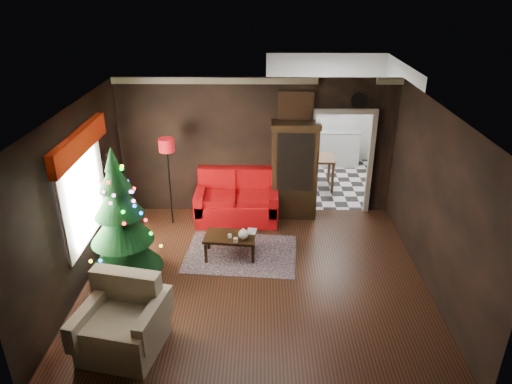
{
  "coord_description": "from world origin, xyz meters",
  "views": [
    {
      "loc": [
        0.09,
        -6.43,
        4.54
      ],
      "look_at": [
        0.0,
        0.9,
        1.15
      ],
      "focal_mm": 32.95,
      "sensor_mm": 36.0,
      "label": 1
    }
  ],
  "objects_px": {
    "coffee_table": "(230,245)",
    "teapot": "(243,234)",
    "armchair": "(122,321)",
    "kitchen_table": "(317,172)",
    "loveseat": "(237,197)",
    "curio_cabinet": "(294,173)",
    "christmas_tree": "(120,220)",
    "wall_clock": "(359,100)",
    "floor_lamp": "(170,185)"
  },
  "relations": [
    {
      "from": "floor_lamp",
      "to": "armchair",
      "type": "xyz_separation_m",
      "value": [
        -0.03,
        -3.5,
        -0.37
      ]
    },
    {
      "from": "curio_cabinet",
      "to": "kitchen_table",
      "type": "relative_size",
      "value": 2.53
    },
    {
      "from": "loveseat",
      "to": "teapot",
      "type": "distance_m",
      "value": 1.49
    },
    {
      "from": "coffee_table",
      "to": "teapot",
      "type": "relative_size",
      "value": 4.41
    },
    {
      "from": "christmas_tree",
      "to": "kitchen_table",
      "type": "relative_size",
      "value": 3.02
    },
    {
      "from": "wall_clock",
      "to": "teapot",
      "type": "bearing_deg",
      "value": -139.09
    },
    {
      "from": "armchair",
      "to": "wall_clock",
      "type": "bearing_deg",
      "value": 59.94
    },
    {
      "from": "floor_lamp",
      "to": "curio_cabinet",
      "type": "bearing_deg",
      "value": 8.96
    },
    {
      "from": "christmas_tree",
      "to": "wall_clock",
      "type": "xyz_separation_m",
      "value": [
        4.08,
        2.39,
        1.33
      ]
    },
    {
      "from": "armchair",
      "to": "kitchen_table",
      "type": "distance_m",
      "value": 6.16
    },
    {
      "from": "christmas_tree",
      "to": "armchair",
      "type": "xyz_separation_m",
      "value": [
        0.41,
        -1.67,
        -0.59
      ]
    },
    {
      "from": "floor_lamp",
      "to": "armchair",
      "type": "distance_m",
      "value": 3.52
    },
    {
      "from": "christmas_tree",
      "to": "curio_cabinet",
      "type": "bearing_deg",
      "value": 37.6
    },
    {
      "from": "teapot",
      "to": "kitchen_table",
      "type": "xyz_separation_m",
      "value": [
        1.61,
        3.12,
        -0.13
      ]
    },
    {
      "from": "curio_cabinet",
      "to": "coffee_table",
      "type": "xyz_separation_m",
      "value": [
        -1.2,
        -1.59,
        -0.74
      ]
    },
    {
      "from": "floor_lamp",
      "to": "christmas_tree",
      "type": "xyz_separation_m",
      "value": [
        -0.44,
        -1.83,
        0.22
      ]
    },
    {
      "from": "coffee_table",
      "to": "kitchen_table",
      "type": "xyz_separation_m",
      "value": [
        1.85,
        3.02,
        0.17
      ]
    },
    {
      "from": "teapot",
      "to": "kitchen_table",
      "type": "height_order",
      "value": "kitchen_table"
    },
    {
      "from": "curio_cabinet",
      "to": "teapot",
      "type": "xyz_separation_m",
      "value": [
        -0.96,
        -1.69,
        -0.45
      ]
    },
    {
      "from": "christmas_tree",
      "to": "wall_clock",
      "type": "relative_size",
      "value": 7.08
    },
    {
      "from": "coffee_table",
      "to": "christmas_tree",
      "type": "bearing_deg",
      "value": -159.61
    },
    {
      "from": "coffee_table",
      "to": "curio_cabinet",
      "type": "bearing_deg",
      "value": 52.95
    },
    {
      "from": "loveseat",
      "to": "curio_cabinet",
      "type": "distance_m",
      "value": 1.25
    },
    {
      "from": "curio_cabinet",
      "to": "coffee_table",
      "type": "height_order",
      "value": "curio_cabinet"
    },
    {
      "from": "loveseat",
      "to": "curio_cabinet",
      "type": "height_order",
      "value": "curio_cabinet"
    },
    {
      "from": "coffee_table",
      "to": "wall_clock",
      "type": "bearing_deg",
      "value": 36.42
    },
    {
      "from": "coffee_table",
      "to": "kitchen_table",
      "type": "height_order",
      "value": "kitchen_table"
    },
    {
      "from": "loveseat",
      "to": "coffee_table",
      "type": "relative_size",
      "value": 1.93
    },
    {
      "from": "coffee_table",
      "to": "wall_clock",
      "type": "distance_m",
      "value": 3.69
    },
    {
      "from": "coffee_table",
      "to": "teapot",
      "type": "xyz_separation_m",
      "value": [
        0.24,
        -0.1,
        0.29
      ]
    },
    {
      "from": "kitchen_table",
      "to": "wall_clock",
      "type": "bearing_deg",
      "value": -66.25
    },
    {
      "from": "curio_cabinet",
      "to": "wall_clock",
      "type": "distance_m",
      "value": 1.88
    },
    {
      "from": "christmas_tree",
      "to": "teapot",
      "type": "xyz_separation_m",
      "value": [
        1.91,
        0.52,
        -0.55
      ]
    },
    {
      "from": "armchair",
      "to": "teapot",
      "type": "bearing_deg",
      "value": 67.54
    },
    {
      "from": "armchair",
      "to": "coffee_table",
      "type": "height_order",
      "value": "armchair"
    },
    {
      "from": "floor_lamp",
      "to": "teapot",
      "type": "distance_m",
      "value": 2.0
    },
    {
      "from": "loveseat",
      "to": "coffee_table",
      "type": "distance_m",
      "value": 1.4
    },
    {
      "from": "curio_cabinet",
      "to": "wall_clock",
      "type": "height_order",
      "value": "wall_clock"
    },
    {
      "from": "curio_cabinet",
      "to": "christmas_tree",
      "type": "bearing_deg",
      "value": -142.4
    },
    {
      "from": "curio_cabinet",
      "to": "coffee_table",
      "type": "bearing_deg",
      "value": -127.05
    },
    {
      "from": "loveseat",
      "to": "wall_clock",
      "type": "height_order",
      "value": "wall_clock"
    },
    {
      "from": "floor_lamp",
      "to": "armchair",
      "type": "bearing_deg",
      "value": -90.42
    },
    {
      "from": "loveseat",
      "to": "floor_lamp",
      "type": "height_order",
      "value": "floor_lamp"
    },
    {
      "from": "coffee_table",
      "to": "kitchen_table",
      "type": "distance_m",
      "value": 3.55
    },
    {
      "from": "coffee_table",
      "to": "wall_clock",
      "type": "xyz_separation_m",
      "value": [
        2.4,
        1.77,
        2.17
      ]
    },
    {
      "from": "armchair",
      "to": "loveseat",
      "type": "bearing_deg",
      "value": 82.23
    },
    {
      "from": "floor_lamp",
      "to": "teapot",
      "type": "xyz_separation_m",
      "value": [
        1.48,
        -1.31,
        -0.33
      ]
    },
    {
      "from": "loveseat",
      "to": "wall_clock",
      "type": "bearing_deg",
      "value": 9.66
    },
    {
      "from": "loveseat",
      "to": "armchair",
      "type": "relative_size",
      "value": 1.66
    },
    {
      "from": "loveseat",
      "to": "coffee_table",
      "type": "height_order",
      "value": "loveseat"
    }
  ]
}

